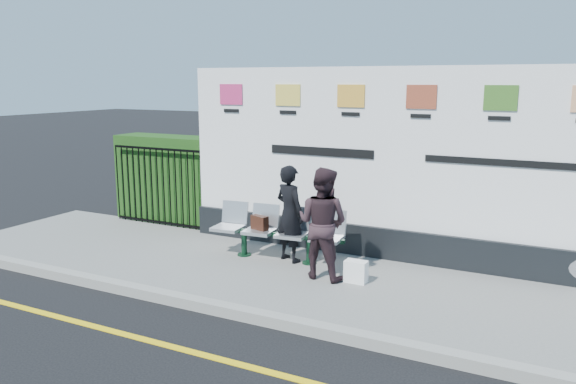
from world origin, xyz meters
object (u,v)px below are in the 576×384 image
object	(u,v)px
billboard	(419,180)
woman_left	(290,214)
woman_right	(323,223)
bench	(276,245)

from	to	relation	value
billboard	woman_left	size ratio (longest dim) A/B	5.27
woman_left	woman_right	bearing A→B (deg)	169.85
billboard	bench	bearing A→B (deg)	-155.85
woman_left	woman_right	world-z (taller)	woman_right
billboard	woman_left	world-z (taller)	billboard
woman_right	bench	bearing A→B (deg)	-17.96
bench	woman_left	world-z (taller)	woman_left
woman_left	woman_right	distance (m)	0.88
bench	woman_right	world-z (taller)	woman_right
woman_left	bench	bearing A→B (deg)	32.95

